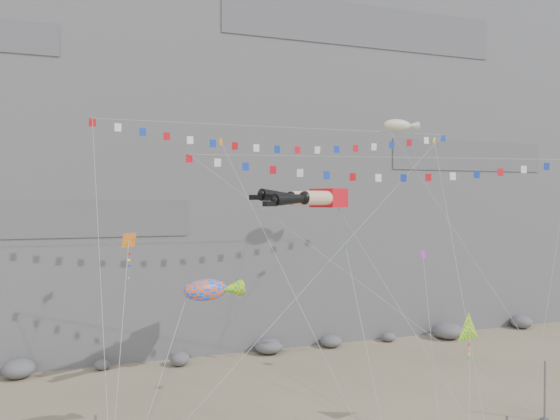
# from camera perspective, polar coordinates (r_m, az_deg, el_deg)

# --- Properties ---
(cliff) EXTENTS (80.00, 28.00, 50.00)m
(cliff) POSITION_cam_1_polar(r_m,az_deg,el_deg) (63.21, -5.54, 11.54)
(cliff) COLOR slate
(cliff) RESTS_ON ground
(talus_boulders) EXTENTS (60.00, 3.00, 1.20)m
(talus_boulders) POSITION_cam_1_polar(r_m,az_deg,el_deg) (49.47, -1.14, -14.06)
(talus_boulders) COLOR slate
(talus_boulders) RESTS_ON ground
(anchor_pole_right) EXTENTS (0.12, 0.12, 3.67)m
(anchor_pole_right) POSITION_cam_1_polar(r_m,az_deg,el_deg) (38.63, 25.94, -16.64)
(anchor_pole_right) COLOR slate
(anchor_pole_right) RESTS_ON ground
(legs_kite) EXTENTS (8.36, 17.74, 21.30)m
(legs_kite) POSITION_cam_1_polar(r_m,az_deg,el_deg) (37.72, 2.98, 1.25)
(legs_kite) COLOR red
(legs_kite) RESTS_ON ground
(flag_banner_upper) EXTENTS (27.83, 13.72, 26.83)m
(flag_banner_upper) POSITION_cam_1_polar(r_m,az_deg,el_deg) (41.52, 0.77, 8.59)
(flag_banner_upper) COLOR red
(flag_banner_upper) RESTS_ON ground
(flag_banner_lower) EXTENTS (28.01, 9.43, 19.21)m
(flag_banner_lower) POSITION_cam_1_polar(r_m,az_deg,el_deg) (39.78, 11.55, 5.39)
(flag_banner_lower) COLOR red
(flag_banner_lower) RESTS_ON ground
(harlequin_kite) EXTENTS (2.41, 8.57, 13.61)m
(harlequin_kite) POSITION_cam_1_polar(r_m,az_deg,el_deg) (32.04, -15.52, -3.16)
(harlequin_kite) COLOR red
(harlequin_kite) RESTS_ON ground
(fish_windsock) EXTENTS (6.93, 5.98, 11.08)m
(fish_windsock) POSITION_cam_1_polar(r_m,az_deg,el_deg) (29.67, -7.78, -8.31)
(fish_windsock) COLOR #FF530D
(fish_windsock) RESTS_ON ground
(delta_kite) EXTENTS (5.65, 6.11, 9.30)m
(delta_kite) POSITION_cam_1_polar(r_m,az_deg,el_deg) (33.92, 19.21, -11.87)
(delta_kite) COLOR #E3B70B
(delta_kite) RESTS_ON ground
(blimp_windsock) EXTENTS (6.75, 13.59, 23.87)m
(blimp_windsock) POSITION_cam_1_polar(r_m,az_deg,el_deg) (45.56, 12.17, 8.59)
(blimp_windsock) COLOR beige
(blimp_windsock) RESTS_ON ground
(small_kite_a) EXTENTS (5.39, 14.06, 22.51)m
(small_kite_a) POSITION_cam_1_polar(r_m,az_deg,el_deg) (37.38, -5.89, 6.47)
(small_kite_a) COLOR orange
(small_kite_a) RESTS_ON ground
(small_kite_b) EXTENTS (7.23, 12.13, 16.22)m
(small_kite_b) POSITION_cam_1_polar(r_m,az_deg,el_deg) (41.63, 14.72, -4.70)
(small_kite_b) COLOR #B021C3
(small_kite_b) RESTS_ON ground
(small_kite_c) EXTENTS (2.91, 10.40, 14.47)m
(small_kite_c) POSITION_cam_1_polar(r_m,az_deg,el_deg) (34.40, 6.93, -4.17)
(small_kite_c) COLOR green
(small_kite_c) RESTS_ON ground
(small_kite_d) EXTENTS (7.95, 15.98, 24.95)m
(small_kite_d) POSITION_cam_1_polar(r_m,az_deg,el_deg) (44.62, 15.93, 6.32)
(small_kite_d) COLOR yellow
(small_kite_d) RESTS_ON ground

